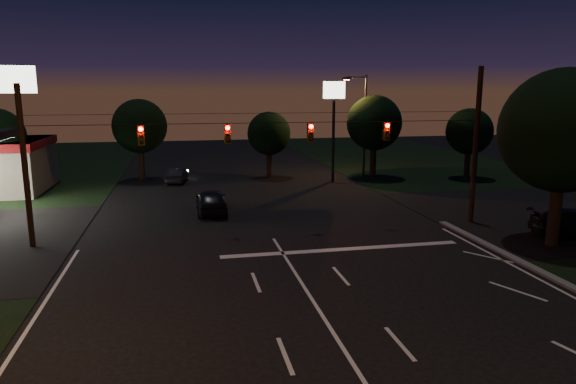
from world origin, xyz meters
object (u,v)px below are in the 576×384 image
object	(u,v)px
utility_pole_right	(470,222)
car_oncoming_a	(211,201)
tree_right_near	(561,132)
car_oncoming_b	(177,175)

from	to	relation	value
utility_pole_right	car_oncoming_a	bearing A→B (deg)	159.56
tree_right_near	utility_pole_right	bearing A→B (deg)	107.53
tree_right_near	car_oncoming_a	world-z (taller)	tree_right_near
utility_pole_right	car_oncoming_a	distance (m)	15.87
utility_pole_right	car_oncoming_a	world-z (taller)	utility_pole_right
car_oncoming_a	car_oncoming_b	world-z (taller)	car_oncoming_a
tree_right_near	car_oncoming_a	distance (m)	19.99
utility_pole_right	tree_right_near	distance (m)	7.61
tree_right_near	car_oncoming_a	xyz separation A→B (m)	(-16.38, 10.37, -4.90)
utility_pole_right	tree_right_near	size ratio (longest dim) A/B	1.03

